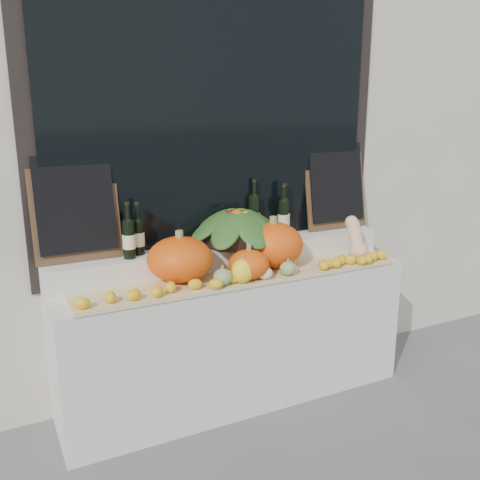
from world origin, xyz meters
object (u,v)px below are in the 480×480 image
Objects in this scene: pumpkin_left at (180,259)px; wine_bottle_tall at (254,217)px; produce_bowl at (237,226)px; butternut_squash at (356,240)px; pumpkin_right at (273,245)px.

wine_bottle_tall is (0.63, 0.25, 0.15)m from pumpkin_left.
produce_bowl is 0.18m from wine_bottle_tall.
butternut_squash is 0.71× the size of wine_bottle_tall.
wine_bottle_tall is at bearing 21.64° from pumpkin_left.
pumpkin_left is 0.64m from pumpkin_right.
wine_bottle_tall reaches higher than produce_bowl.
wine_bottle_tall reaches higher than butternut_squash.
wine_bottle_tall is at bearing 150.95° from butternut_squash.
pumpkin_left is 1.24m from butternut_squash.
wine_bottle_tall is at bearing 91.84° from pumpkin_right.
pumpkin_left is 0.98× the size of wine_bottle_tall.
produce_bowl is 1.76× the size of wine_bottle_tall.
pumpkin_left is 0.69m from wine_bottle_tall.
pumpkin_right is 0.97× the size of wine_bottle_tall.
pumpkin_left is 0.51m from produce_bowl.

